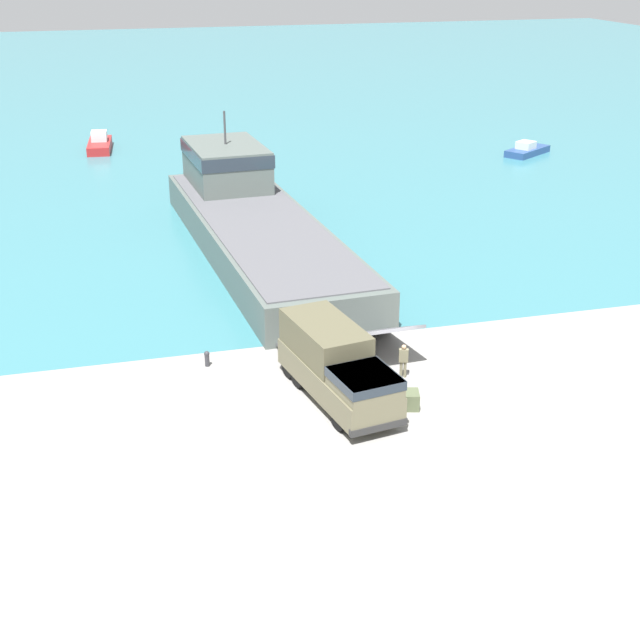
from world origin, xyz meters
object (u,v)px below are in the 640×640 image
mooring_bollard (207,358)px  military_truck (337,365)px  moored_boat_a (100,144)px  cargo_crate (410,400)px  moored_boat_c (527,150)px  soldier_on_ramp (403,359)px  landing_craft (252,217)px

mooring_bollard → military_truck: bearing=-42.9°
military_truck → mooring_bollard: military_truck is taller
moored_boat_a → cargo_crate: size_ratio=6.96×
moored_boat_c → mooring_bollard: (-36.64, -38.08, -0.01)m
soldier_on_ramp → moored_boat_a: 55.90m
cargo_crate → landing_craft: bearing=95.3°
cargo_crate → moored_boat_a: bearing=101.0°
landing_craft → military_truck: size_ratio=4.08×
moored_boat_a → cargo_crate: moored_boat_a is taller
soldier_on_ramp → moored_boat_c: (27.85, 41.69, -0.53)m
landing_craft → moored_boat_c: (30.84, 20.07, -1.44)m
soldier_on_ramp → moored_boat_c: size_ratio=0.31×
military_truck → moored_boat_a: (-8.23, 55.82, -1.07)m
military_truck → cargo_crate: (2.90, -1.71, -1.27)m
mooring_bollard → cargo_crate: mooring_bollard is taller
soldier_on_ramp → moored_boat_a: (-11.85, 54.63, -0.39)m
moored_boat_a → cargo_crate: (11.13, -57.53, -0.20)m
military_truck → soldier_on_ramp: (3.63, 1.19, -0.68)m
moored_boat_c → mooring_bollard: bearing=-77.3°
moored_boat_a → mooring_bollard: bearing=98.7°
military_truck → cargo_crate: 3.60m
landing_craft → moored_boat_a: (-8.87, 33.02, -1.30)m
moored_boat_c → soldier_on_ramp: bearing=-67.1°
soldier_on_ramp → moored_boat_c: bearing=-15.6°
landing_craft → soldier_on_ramp: 21.84m
moored_boat_a → mooring_bollard: (3.07, -51.02, -0.15)m
military_truck → moored_boat_c: bearing=134.0°
military_truck → mooring_bollard: bearing=-142.6°
soldier_on_ramp → moored_boat_c: soldier_on_ramp is taller
landing_craft → moored_boat_a: size_ratio=5.22×
landing_craft → cargo_crate: landing_craft is taller
landing_craft → cargo_crate: 24.66m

